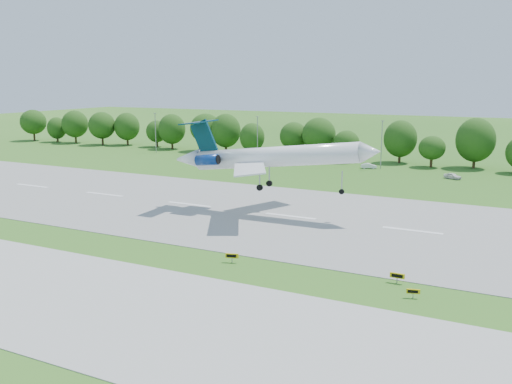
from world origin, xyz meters
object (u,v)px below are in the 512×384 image
object	(u,v)px
taxi_sign_left	(232,256)
service_vehicle_b	(453,176)
airliner	(265,156)
service_vehicle_a	(369,166)

from	to	relation	value
taxi_sign_left	service_vehicle_b	distance (m)	76.77
airliner	service_vehicle_b	world-z (taller)	airliner
service_vehicle_a	service_vehicle_b	xyz separation A→B (m)	(21.40, -6.53, 0.04)
airliner	taxi_sign_left	bearing A→B (deg)	-76.26
taxi_sign_left	service_vehicle_b	size ratio (longest dim) A/B	0.41
airliner	service_vehicle_a	world-z (taller)	airliner
airliner	service_vehicle_a	size ratio (longest dim) A/B	9.30
airliner	service_vehicle_b	xyz separation A→B (m)	(23.18, 49.92, -9.13)
service_vehicle_a	service_vehicle_b	distance (m)	22.37
airliner	service_vehicle_b	bearing A→B (deg)	61.65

